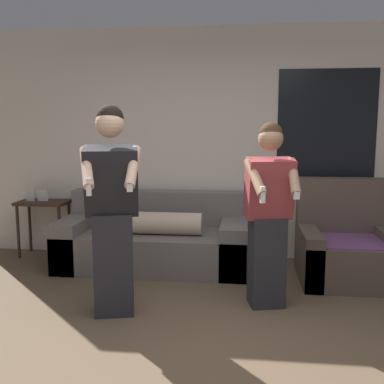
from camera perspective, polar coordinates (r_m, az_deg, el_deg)
name	(u,v)px	position (r m, az deg, el deg)	size (l,w,h in m)	color
ground_plane	(201,370)	(3.12, 1.10, -21.61)	(14.00, 14.00, 0.00)	brown
wall_back	(224,144)	(5.34, 4.08, 6.10)	(6.27, 0.07, 2.70)	silver
couch	(154,240)	(5.09, -4.79, -6.14)	(2.06, 0.93, 0.81)	slate
armchair	(347,249)	(4.89, 19.11, -6.85)	(0.97, 0.89, 1.01)	brown
side_table	(43,210)	(5.70, -18.38, -2.14)	(0.60, 0.38, 0.82)	#332319
person_left	(112,211)	(3.70, -10.09, -2.33)	(0.50, 0.57, 1.73)	#28282D
person_right	(268,215)	(3.89, 9.68, -2.90)	(0.46, 0.54, 1.59)	#28282D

